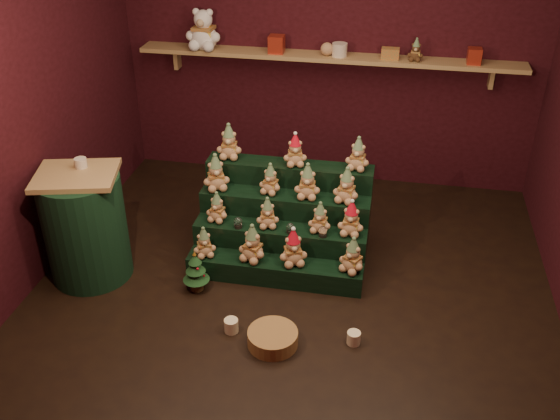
% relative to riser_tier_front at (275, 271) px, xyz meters
% --- Properties ---
extents(ground, '(4.00, 4.00, 0.00)m').
position_rel_riser_tier_front_xyz_m(ground, '(0.16, -0.11, -0.09)').
color(ground, black).
rests_on(ground, ground).
extents(back_wall, '(4.00, 0.10, 2.80)m').
position_rel_riser_tier_front_xyz_m(back_wall, '(0.16, 1.94, 1.31)').
color(back_wall, black).
rests_on(back_wall, ground).
extents(front_wall, '(4.00, 0.10, 2.80)m').
position_rel_riser_tier_front_xyz_m(front_wall, '(0.16, -2.16, 1.31)').
color(front_wall, black).
rests_on(front_wall, ground).
extents(left_wall, '(0.10, 4.00, 2.80)m').
position_rel_riser_tier_front_xyz_m(left_wall, '(-1.89, -0.11, 1.31)').
color(left_wall, black).
rests_on(left_wall, ground).
extents(back_shelf, '(3.60, 0.26, 0.24)m').
position_rel_riser_tier_front_xyz_m(back_shelf, '(0.16, 1.77, 1.20)').
color(back_shelf, '#A17B50').
rests_on(back_shelf, ground).
extents(riser_tier_front, '(1.40, 0.22, 0.18)m').
position_rel_riser_tier_front_xyz_m(riser_tier_front, '(0.00, 0.00, 0.00)').
color(riser_tier_front, black).
rests_on(riser_tier_front, ground).
extents(riser_tier_midfront, '(1.40, 0.22, 0.36)m').
position_rel_riser_tier_front_xyz_m(riser_tier_midfront, '(0.00, 0.22, 0.09)').
color(riser_tier_midfront, black).
rests_on(riser_tier_midfront, ground).
extents(riser_tier_midback, '(1.40, 0.22, 0.54)m').
position_rel_riser_tier_front_xyz_m(riser_tier_midback, '(0.00, 0.44, 0.18)').
color(riser_tier_midback, black).
rests_on(riser_tier_midback, ground).
extents(riser_tier_back, '(1.40, 0.22, 0.72)m').
position_rel_riser_tier_front_xyz_m(riser_tier_back, '(0.00, 0.66, 0.27)').
color(riser_tier_back, black).
rests_on(riser_tier_back, ground).
extents(teddy_0, '(0.23, 0.22, 0.25)m').
position_rel_riser_tier_front_xyz_m(teddy_0, '(-0.56, -0.02, 0.22)').
color(teddy_0, tan).
rests_on(teddy_0, riser_tier_front).
extents(teddy_1, '(0.27, 0.26, 0.31)m').
position_rel_riser_tier_front_xyz_m(teddy_1, '(-0.17, -0.00, 0.24)').
color(teddy_1, tan).
rests_on(teddy_1, riser_tier_front).
extents(teddy_2, '(0.28, 0.26, 0.31)m').
position_rel_riser_tier_front_xyz_m(teddy_2, '(0.15, 0.01, 0.24)').
color(teddy_2, tan).
rests_on(teddy_2, riser_tier_front).
extents(teddy_3, '(0.27, 0.26, 0.29)m').
position_rel_riser_tier_front_xyz_m(teddy_3, '(0.61, -0.00, 0.23)').
color(teddy_3, tan).
rests_on(teddy_3, riser_tier_front).
extents(teddy_4, '(0.20, 0.19, 0.25)m').
position_rel_riser_tier_front_xyz_m(teddy_4, '(-0.52, 0.24, 0.40)').
color(teddy_4, tan).
rests_on(teddy_4, riser_tier_midfront).
extents(teddy_5, '(0.22, 0.20, 0.25)m').
position_rel_riser_tier_front_xyz_m(teddy_5, '(-0.10, 0.22, 0.40)').
color(teddy_5, tan).
rests_on(teddy_5, riser_tier_midfront).
extents(teddy_6, '(0.20, 0.18, 0.25)m').
position_rel_riser_tier_front_xyz_m(teddy_6, '(0.32, 0.23, 0.40)').
color(teddy_6, tan).
rests_on(teddy_6, riser_tier_midfront).
extents(teddy_7, '(0.22, 0.20, 0.29)m').
position_rel_riser_tier_front_xyz_m(teddy_7, '(0.56, 0.24, 0.41)').
color(teddy_7, tan).
rests_on(teddy_7, riser_tier_midfront).
extents(teddy_8, '(0.28, 0.27, 0.31)m').
position_rel_riser_tier_front_xyz_m(teddy_8, '(-0.58, 0.44, 0.60)').
color(teddy_8, tan).
rests_on(teddy_8, riser_tier_midback).
extents(teddy_9, '(0.22, 0.20, 0.26)m').
position_rel_riser_tier_front_xyz_m(teddy_9, '(-0.12, 0.46, 0.58)').
color(teddy_9, tan).
rests_on(teddy_9, riser_tier_midback).
extents(teddy_10, '(0.22, 0.20, 0.29)m').
position_rel_riser_tier_front_xyz_m(teddy_10, '(0.18, 0.44, 0.60)').
color(teddy_10, tan).
rests_on(teddy_10, riser_tier_midback).
extents(teddy_11, '(0.25, 0.23, 0.29)m').
position_rel_riser_tier_front_xyz_m(teddy_11, '(0.50, 0.43, 0.60)').
color(teddy_11, tan).
rests_on(teddy_11, riser_tier_midback).
extents(teddy_12, '(0.23, 0.21, 0.30)m').
position_rel_riser_tier_front_xyz_m(teddy_12, '(-0.52, 0.67, 0.78)').
color(teddy_12, tan).
rests_on(teddy_12, riser_tier_back).
extents(teddy_13, '(0.23, 0.21, 0.27)m').
position_rel_riser_tier_front_xyz_m(teddy_13, '(0.05, 0.64, 0.77)').
color(teddy_13, tan).
rests_on(teddy_13, riser_tier_back).
extents(teddy_14, '(0.22, 0.20, 0.27)m').
position_rel_riser_tier_front_xyz_m(teddy_14, '(0.56, 0.67, 0.77)').
color(teddy_14, tan).
rests_on(teddy_14, riser_tier_back).
extents(snow_globe_a, '(0.07, 0.07, 0.09)m').
position_rel_riser_tier_front_xyz_m(snow_globe_a, '(-0.33, 0.16, 0.32)').
color(snow_globe_a, black).
rests_on(snow_globe_a, riser_tier_midfront).
extents(snow_globe_b, '(0.06, 0.06, 0.09)m').
position_rel_riser_tier_front_xyz_m(snow_globe_b, '(0.10, 0.16, 0.31)').
color(snow_globe_b, black).
rests_on(snow_globe_b, riser_tier_midfront).
extents(snow_globe_c, '(0.07, 0.07, 0.09)m').
position_rel_riser_tier_front_xyz_m(snow_globe_c, '(0.36, 0.16, 0.32)').
color(snow_globe_c, black).
rests_on(snow_globe_c, riser_tier_midfront).
extents(side_table, '(0.70, 0.64, 0.91)m').
position_rel_riser_tier_front_xyz_m(side_table, '(-1.47, -0.18, 0.36)').
color(side_table, '#A17B50').
rests_on(side_table, ground).
extents(table_ornament, '(0.09, 0.09, 0.07)m').
position_rel_riser_tier_front_xyz_m(table_ornament, '(-1.47, -0.08, 0.86)').
color(table_ornament, beige).
rests_on(table_ornament, side_table).
extents(mini_christmas_tree, '(0.21, 0.21, 0.35)m').
position_rel_riser_tier_front_xyz_m(mini_christmas_tree, '(-0.58, -0.23, 0.08)').
color(mini_christmas_tree, '#402D17').
rests_on(mini_christmas_tree, ground).
extents(mug_left, '(0.10, 0.10, 0.10)m').
position_rel_riser_tier_front_xyz_m(mug_left, '(-0.19, -0.65, -0.04)').
color(mug_left, beige).
rests_on(mug_left, ground).
extents(mug_right, '(0.10, 0.10, 0.10)m').
position_rel_riser_tier_front_xyz_m(mug_right, '(0.69, -0.61, -0.04)').
color(mug_right, beige).
rests_on(mug_right, ground).
extents(wicker_basket, '(0.45, 0.45, 0.11)m').
position_rel_riser_tier_front_xyz_m(wicker_basket, '(0.13, -0.73, -0.03)').
color(wicker_basket, '#AB8345').
rests_on(wicker_basket, ground).
extents(white_bear, '(0.35, 0.32, 0.47)m').
position_rel_riser_tier_front_xyz_m(white_bear, '(-1.02, 1.73, 1.47)').
color(white_bear, white).
rests_on(white_bear, back_shelf).
extents(brown_bear, '(0.15, 0.14, 0.20)m').
position_rel_riser_tier_front_xyz_m(brown_bear, '(0.95, 1.73, 1.33)').
color(brown_bear, '#482C18').
rests_on(brown_bear, back_shelf).
extents(gift_tin_red_a, '(0.14, 0.14, 0.16)m').
position_rel_riser_tier_front_xyz_m(gift_tin_red_a, '(-0.32, 1.74, 1.31)').
color(gift_tin_red_a, maroon).
rests_on(gift_tin_red_a, back_shelf).
extents(gift_tin_cream, '(0.14, 0.14, 0.12)m').
position_rel_riser_tier_front_xyz_m(gift_tin_cream, '(0.27, 1.74, 1.29)').
color(gift_tin_cream, beige).
rests_on(gift_tin_cream, back_shelf).
extents(gift_tin_red_b, '(0.12, 0.12, 0.14)m').
position_rel_riser_tier_front_xyz_m(gift_tin_red_b, '(1.47, 1.74, 1.30)').
color(gift_tin_red_b, maroon).
rests_on(gift_tin_red_b, back_shelf).
extents(shelf_plush_ball, '(0.12, 0.12, 0.12)m').
position_rel_riser_tier_front_xyz_m(shelf_plush_ball, '(0.15, 1.74, 1.29)').
color(shelf_plush_ball, tan).
rests_on(shelf_plush_ball, back_shelf).
extents(scarf_gift_box, '(0.16, 0.10, 0.10)m').
position_rel_riser_tier_front_xyz_m(scarf_gift_box, '(0.73, 1.74, 1.28)').
color(scarf_gift_box, '#CF4F1D').
rests_on(scarf_gift_box, back_shelf).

